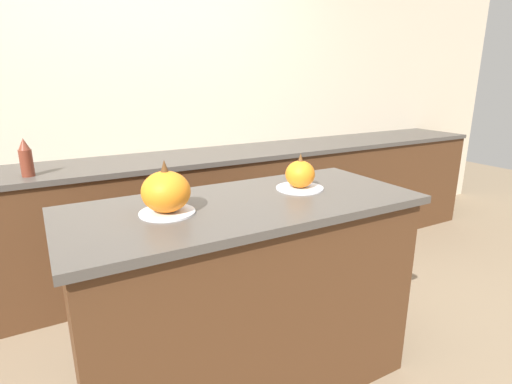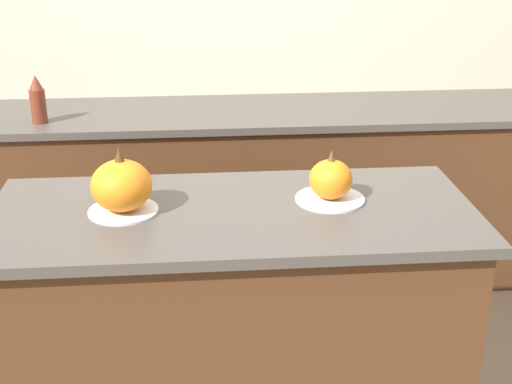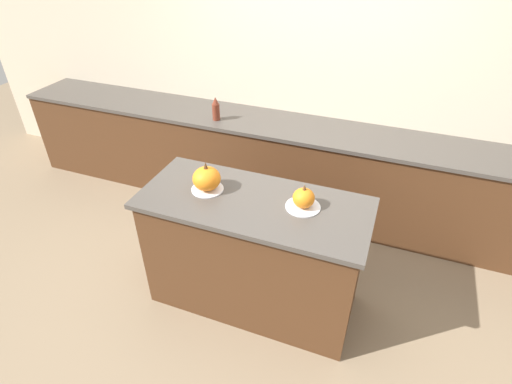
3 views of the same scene
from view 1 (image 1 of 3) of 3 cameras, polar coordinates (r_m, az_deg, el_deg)
ground_plane at (r=2.20m, az=-1.25°, el=-25.46°), size 12.00×12.00×0.00m
wall_back at (r=3.16m, az=-15.53°, el=11.73°), size 8.00×0.06×2.50m
kitchen_island at (r=1.92m, az=-1.34°, el=-14.83°), size 1.55×0.68×0.94m
back_counter at (r=3.01m, az=-12.85°, el=-3.82°), size 6.00×0.60×0.91m
pumpkin_cake_left at (r=1.59m, az=-12.73°, el=-0.11°), size 0.22×0.22×0.22m
pumpkin_cake_right at (r=1.92m, az=6.31°, el=2.30°), size 0.23×0.23×0.17m
bottle_tall at (r=2.64m, az=-30.02°, el=4.20°), size 0.07×0.07×0.22m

